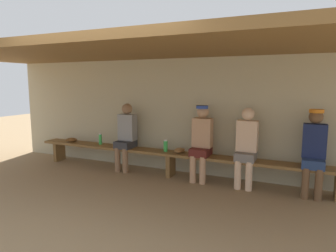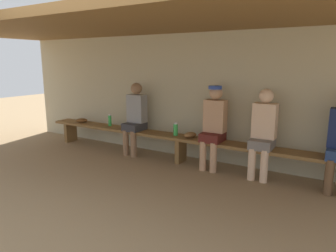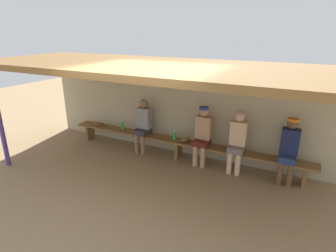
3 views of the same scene
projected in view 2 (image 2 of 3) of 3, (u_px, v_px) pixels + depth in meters
The scene contains 11 objects.
ground_plane at pixel (124, 194), 4.08m from camera, with size 24.00×24.00×0.00m, color #937754.
back_wall at pixel (193, 97), 5.52m from camera, with size 8.00×0.20×2.20m, color #B7AD8C.
dugout_roof at pixel (152, 21), 4.20m from camera, with size 8.00×2.80×0.12m, color brown.
bench at pixel (181, 140), 5.29m from camera, with size 6.00×0.36×0.46m.
player_leftmost at pixel (135, 116), 5.72m from camera, with size 0.34×0.42×1.34m.
player_shirtless_tan at pixel (214, 123), 4.92m from camera, with size 0.34×0.42×1.34m.
player_with_sunglasses at pixel (263, 130), 4.53m from camera, with size 0.34×0.42×1.34m.
water_bottle_orange at pixel (176, 129), 5.32m from camera, with size 0.08×0.08×0.22m.
water_bottle_blue at pixel (110, 120), 6.11m from camera, with size 0.06×0.06×0.23m.
baseball_glove_worn at pixel (190, 135), 5.20m from camera, with size 0.24×0.17×0.09m, color olive.
baseball_glove_tan at pixel (82, 120), 6.46m from camera, with size 0.24×0.17×0.09m, color brown.
Camera 2 is at (2.47, -2.95, 1.72)m, focal length 32.91 mm.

